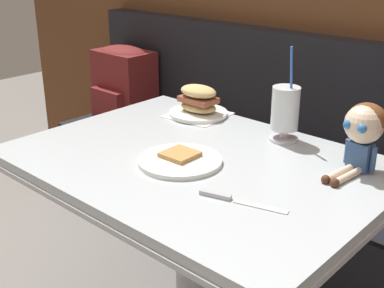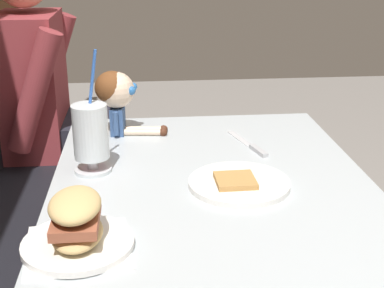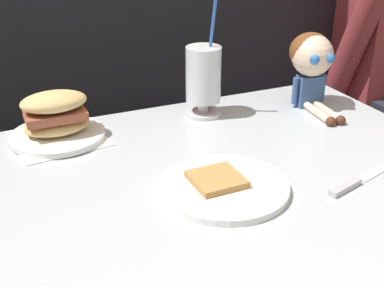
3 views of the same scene
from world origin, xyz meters
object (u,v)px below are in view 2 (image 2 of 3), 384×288
object	(u,v)px
toast_plate	(239,183)
seated_doll	(116,94)
butter_knife	(253,147)
diner_patron	(42,83)
sandwich_plate	(77,227)
milkshake_glass	(91,135)

from	to	relation	value
toast_plate	seated_doll	bearing A→B (deg)	36.42
toast_plate	butter_knife	size ratio (longest dim) A/B	1.08
butter_knife	diner_patron	bearing A→B (deg)	41.72
butter_knife	diner_patron	size ratio (longest dim) A/B	0.29
sandwich_plate	butter_knife	world-z (taller)	sandwich_plate
sandwich_plate	diner_patron	size ratio (longest dim) A/B	0.27
toast_plate	sandwich_plate	distance (m)	0.44
seated_doll	diner_patron	distance (m)	0.74
milkshake_glass	sandwich_plate	xyz separation A→B (m)	(-0.37, 0.00, -0.05)
milkshake_glass	butter_knife	xyz separation A→B (m)	(0.12, -0.45, -0.10)
toast_plate	seated_doll	size ratio (longest dim) A/B	1.12
diner_patron	milkshake_glass	bearing A→B (deg)	-163.41
sandwich_plate	milkshake_glass	bearing A→B (deg)	-0.19
milkshake_glass	sandwich_plate	world-z (taller)	milkshake_glass
sandwich_plate	seated_doll	xyz separation A→B (m)	(0.66, -0.06, 0.08)
seated_doll	butter_knife	bearing A→B (deg)	-112.99
butter_knife	seated_doll	bearing A→B (deg)	67.01
milkshake_glass	diner_patron	distance (m)	0.98
milkshake_glass	seated_doll	size ratio (longest dim) A/B	1.41
sandwich_plate	butter_knife	bearing A→B (deg)	-42.01
diner_patron	toast_plate	bearing A→B (deg)	-148.92
milkshake_glass	seated_doll	distance (m)	0.30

